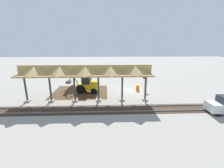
% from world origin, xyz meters
% --- Properties ---
extents(ground_plane, '(120.00, 120.00, 0.00)m').
position_xyz_m(ground_plane, '(0.00, 0.00, 0.00)').
color(ground_plane, gray).
extents(dirt_work_zone, '(8.56, 7.00, 0.01)m').
position_xyz_m(dirt_work_zone, '(8.05, 0.48, 0.00)').
color(dirt_work_zone, '#4C3823').
rests_on(dirt_work_zone, ground).
extents(platform_canopy, '(16.99, 3.20, 4.90)m').
position_xyz_m(platform_canopy, '(6.51, 4.41, 4.16)').
color(platform_canopy, '#9E998E').
rests_on(platform_canopy, ground).
extents(rail_tracks, '(60.00, 2.58, 0.15)m').
position_xyz_m(rail_tracks, '(0.00, 7.25, 0.03)').
color(rail_tracks, slate).
rests_on(rail_tracks, ground).
extents(stop_sign, '(0.75, 0.19, 2.58)m').
position_xyz_m(stop_sign, '(-2.47, -0.31, 1.86)').
color(stop_sign, gray).
rests_on(stop_sign, ground).
extents(backhoe, '(5.21, 2.25, 2.82)m').
position_xyz_m(backhoe, '(6.91, 0.74, 1.27)').
color(backhoe, '#EAB214').
rests_on(backhoe, ground).
extents(dirt_mound, '(6.05, 6.05, 2.28)m').
position_xyz_m(dirt_mound, '(9.34, 0.20, 0.00)').
color(dirt_mound, '#4C3823').
rests_on(dirt_mound, ground).
extents(traffic_barrel, '(0.56, 0.56, 0.90)m').
position_xyz_m(traffic_barrel, '(-1.28, 0.01, 0.45)').
color(traffic_barrel, orange).
rests_on(traffic_barrel, ground).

